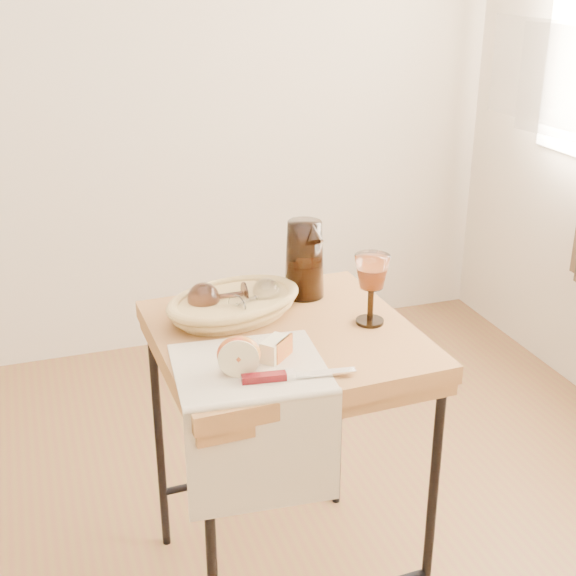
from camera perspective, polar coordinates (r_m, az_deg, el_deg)
name	(u,v)px	position (r m, az deg, el deg)	size (l,w,h in m)	color
wall_back	(63,29)	(3.20, -15.91, 17.50)	(3.60, 0.00, 2.70)	beige
side_table	(286,466)	(2.09, -0.18, -12.68)	(0.61, 0.61, 0.77)	brown
tea_towel	(250,368)	(1.73, -2.79, -5.75)	(0.33, 0.29, 0.01)	#F7E0BE
bread_basket	(234,306)	(1.97, -3.91, -1.31)	(0.32, 0.22, 0.05)	#986E4A
goblet_lying_a	(221,296)	(1.96, -4.83, -0.59)	(0.13, 0.08, 0.08)	brown
goblet_lying_b	(254,298)	(1.95, -2.45, -0.75)	(0.12, 0.07, 0.07)	white
pitcher	(304,259)	(2.06, 1.19, 2.10)	(0.15, 0.23, 0.24)	black
wine_goblet	(371,289)	(1.91, 6.02, -0.10)	(0.09, 0.09, 0.18)	white
apple_half	(239,354)	(1.68, -3.58, -4.81)	(0.09, 0.05, 0.09)	#AE0112
apple_wedge	(275,349)	(1.75, -0.97, -4.42)	(0.07, 0.04, 0.05)	beige
table_knife	(294,374)	(1.68, 0.46, -6.21)	(0.24, 0.03, 0.02)	silver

